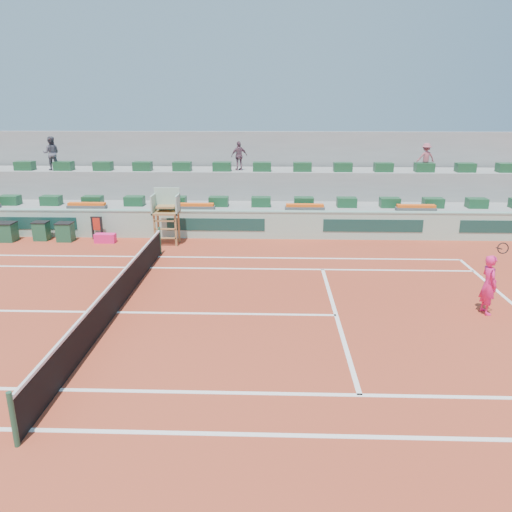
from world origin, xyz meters
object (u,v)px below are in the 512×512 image
at_px(umpire_chair, 166,209).
at_px(tennis_player, 489,284).
at_px(player_bag, 105,238).
at_px(drink_cooler_a, 65,232).

relative_size(umpire_chair, tennis_player, 1.05).
distance_m(player_bag, drink_cooler_a, 1.85).
bearing_deg(drink_cooler_a, player_bag, -5.97).
xyz_separation_m(player_bag, umpire_chair, (2.77, -0.02, 1.34)).
bearing_deg(player_bag, drink_cooler_a, 174.03).
relative_size(player_bag, tennis_player, 0.39).
xyz_separation_m(player_bag, tennis_player, (13.53, -7.19, 0.69)).
distance_m(player_bag, umpire_chair, 3.08).
bearing_deg(tennis_player, umpire_chair, 146.33).
height_order(player_bag, drink_cooler_a, drink_cooler_a).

